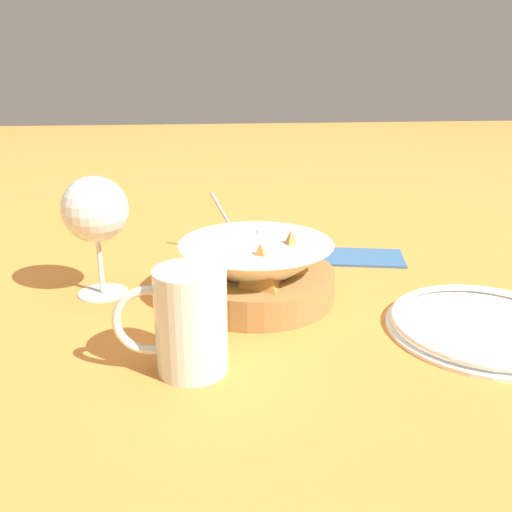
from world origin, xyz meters
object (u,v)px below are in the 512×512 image
object	(u,v)px
food_basket	(256,274)
sauce_cup	(233,240)
wine_glass	(95,213)
beer_mug	(189,325)
side_plate	(486,325)

from	to	relation	value
food_basket	sauce_cup	bearing A→B (deg)	-84.06
wine_glass	beer_mug	size ratio (longest dim) A/B	1.40
beer_mug	side_plate	size ratio (longest dim) A/B	0.50
food_basket	sauce_cup	xyz separation A→B (m)	(0.02, -0.19, -0.01)
food_basket	wine_glass	size ratio (longest dim) A/B	1.28
wine_glass	food_basket	bearing A→B (deg)	169.61
sauce_cup	side_plate	distance (m)	0.42
side_plate	food_basket	bearing A→B (deg)	-24.62
side_plate	wine_glass	bearing A→B (deg)	-18.59
beer_mug	side_plate	bearing A→B (deg)	-171.11
food_basket	wine_glass	distance (m)	0.23
wine_glass	beer_mug	xyz separation A→B (m)	(-0.12, 0.21, -0.06)
beer_mug	sauce_cup	bearing A→B (deg)	-100.06
sauce_cup	beer_mug	distance (m)	0.37
wine_glass	side_plate	distance (m)	0.51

